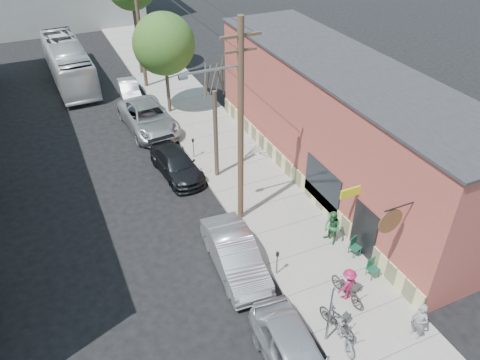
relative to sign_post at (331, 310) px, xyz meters
name	(u,v)px	position (x,y,z in m)	size (l,w,h in m)	color
ground	(223,281)	(-2.35, 4.42, -1.83)	(120.00, 120.00, 0.00)	black
sidewalk	(218,143)	(1.90, 15.42, -1.76)	(4.50, 58.00, 0.15)	gray
cafe_building	(340,124)	(6.64, 9.42, 1.47)	(6.60, 20.20, 6.61)	#9D443A
sign_post	(331,310)	(0.00, 0.00, 0.00)	(0.07, 0.45, 2.80)	slate
parking_meter_near	(277,260)	(-0.10, 3.77, -0.85)	(0.14, 0.14, 1.24)	slate
parking_meter_far	(193,145)	(-0.10, 14.37, -0.85)	(0.14, 0.14, 1.24)	slate
utility_pole_near	(239,125)	(0.04, 7.99, 3.58)	(3.57, 0.28, 10.00)	#503A28
utility_pole_far	(138,19)	(0.10, 26.03, 3.51)	(1.80, 0.28, 10.00)	#503A28
tree_bare	(216,135)	(0.45, 12.01, 0.90)	(0.24, 0.24, 5.16)	#44392C
tree_leafy_mid	(164,44)	(0.45, 20.94, 3.18)	(4.11, 4.11, 6.93)	#44392C
patio_chair_a	(355,247)	(3.70, 3.34, -1.24)	(0.50, 0.50, 0.88)	#12432D
patio_chair_b	(373,269)	(3.59, 1.90, -1.24)	(0.50, 0.50, 0.88)	#12432D
patron_grey	(419,322)	(3.17, -1.28, -0.85)	(0.61, 0.40, 1.66)	gray
patron_green	(332,228)	(3.17, 4.50, -0.80)	(0.86, 0.67, 1.76)	#276236
cyclist	(348,284)	(1.88, 1.39, -0.92)	(0.98, 0.57, 1.52)	maroon
cyclist_bike	(347,289)	(1.88, 1.39, -1.19)	(0.66, 1.89, 0.99)	black
parked_bike_a	(337,320)	(0.58, 0.22, -1.14)	(0.51, 1.80, 1.08)	black
parked_bike_b	(343,331)	(0.52, -0.28, -1.16)	(0.70, 2.00, 1.05)	slate
car_0	(295,356)	(-1.70, -0.56, -0.99)	(1.99, 4.95, 1.69)	#BABCC2
car_1	(235,255)	(-1.56, 4.93, -1.00)	(1.76, 5.03, 1.66)	#B2B4BA
car_2	(176,164)	(-1.55, 13.22, -1.15)	(1.92, 4.73, 1.37)	black
car_3	(148,118)	(-1.55, 19.16, -0.98)	(2.83, 6.15, 1.71)	#A8ACB0
car_4	(129,90)	(-1.55, 24.68, -1.19)	(1.36, 3.90, 1.28)	#B9BCC1
bus	(68,63)	(-5.14, 29.83, -0.26)	(2.63, 11.26, 3.14)	white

